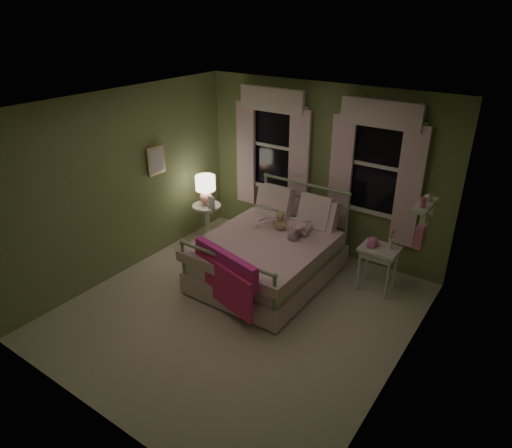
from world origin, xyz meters
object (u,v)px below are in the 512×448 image
Objects in this scene: nightstand_left at (207,218)px; nightstand_right at (379,254)px; child_right at (304,212)px; table_lamp at (206,187)px; teddy_bear at (281,222)px; bed at (270,254)px; child_left at (270,204)px.

nightstand_right is (2.83, 0.22, 0.13)m from nightstand_left.
child_right reaches higher than table_lamp.
teddy_bear reaches higher than nightstand_right.
nightstand_left is (-1.47, 0.37, 0.03)m from bed.
nightstand_right is at bearing -162.49° from child_left.
nightstand_left is at bearing 0.51° from child_right.
bed is at bearing -156.43° from nightstand_right.
bed is 3.13× the size of nightstand_left.
bed reaches higher than nightstand_left.
nightstand_right is (1.07, 0.17, -0.41)m from child_right.
teddy_bear is at bearing -166.40° from nightstand_right.
child_left is at bearing -1.18° from child_right.
child_left is at bearing 123.60° from bed.
nightstand_right is (1.35, 0.59, 0.17)m from bed.
table_lamp is (-1.19, -0.05, 0.01)m from child_left.
teddy_bear reaches higher than nightstand_left.
bed is 3.18× the size of nightstand_right.
teddy_bear is 0.64× the size of table_lamp.
child_left reaches higher than bed.
bed reaches higher than nightstand_right.
child_left is at bearing 2.47° from table_lamp.
child_right is 2.53× the size of teddy_bear.
teddy_bear is at bearing -4.15° from nightstand_left.
bed is at bearing 135.20° from child_left.
table_lamp is at bearing -175.54° from nightstand_right.
table_lamp is (-1.47, 0.37, 0.57)m from bed.
child_left is 1.19m from table_lamp.
bed is 0.77m from child_right.
nightstand_left is 1.02× the size of nightstand_right.
nightstand_left is at bearing 175.85° from teddy_bear.
teddy_bear is at bearing 162.11° from child_left.
table_lamp is at bearing 175.85° from teddy_bear.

